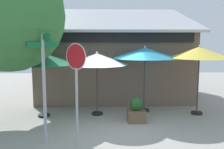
% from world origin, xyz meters
% --- Properties ---
extents(ground_plane, '(28.00, 28.00, 0.10)m').
position_xyz_m(ground_plane, '(0.00, 0.00, -0.05)').
color(ground_plane, '#9E9B93').
extents(cafe_building, '(7.70, 5.62, 4.80)m').
position_xyz_m(cafe_building, '(0.32, 4.97, 1.79)').
color(cafe_building, '#705B4C').
rests_on(cafe_building, ground).
extents(street_sign_post, '(0.68, 0.73, 3.09)m').
position_xyz_m(street_sign_post, '(-1.88, -1.34, 1.89)').
color(street_sign_post, '#A8AAB2').
rests_on(street_sign_post, ground).
extents(stop_sign, '(0.58, 0.44, 2.82)m').
position_xyz_m(stop_sign, '(-0.96, -1.50, 1.94)').
color(stop_sign, '#A8AAB2').
rests_on(stop_sign, ground).
extents(patio_umbrella_forest_green_left, '(2.67, 2.67, 2.50)m').
position_xyz_m(patio_umbrella_forest_green_left, '(-2.52, 1.13, 2.21)').
color(patio_umbrella_forest_green_left, black).
rests_on(patio_umbrella_forest_green_left, ground).
extents(patio_umbrella_ivory_center, '(2.38, 2.38, 2.48)m').
position_xyz_m(patio_umbrella_ivory_center, '(-0.48, 1.31, 2.17)').
color(patio_umbrella_ivory_center, black).
rests_on(patio_umbrella_ivory_center, ground).
extents(patio_umbrella_teal_right, '(2.61, 2.61, 2.68)m').
position_xyz_m(patio_umbrella_teal_right, '(1.42, 1.69, 2.38)').
color(patio_umbrella_teal_right, black).
rests_on(patio_umbrella_teal_right, ground).
extents(patio_umbrella_mustard_far_right, '(2.30, 2.30, 2.72)m').
position_xyz_m(patio_umbrella_mustard_far_right, '(3.45, 1.25, 2.41)').
color(patio_umbrella_mustard_far_right, black).
rests_on(patio_umbrella_mustard_far_right, ground).
extents(sidewalk_planter, '(0.63, 0.63, 0.88)m').
position_xyz_m(sidewalk_planter, '(0.94, 0.41, 0.38)').
color(sidewalk_planter, brown).
rests_on(sidewalk_planter, ground).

